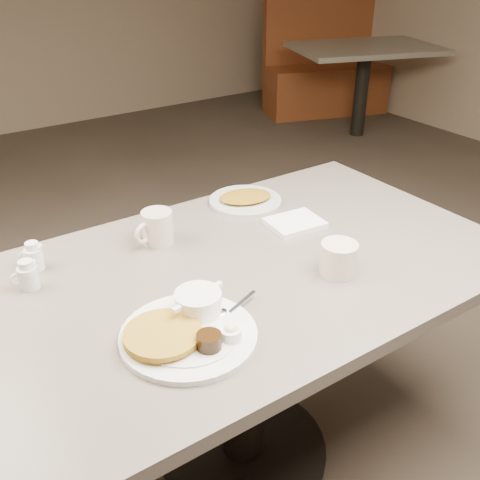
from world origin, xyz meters
TOP-DOWN VIEW (x-y plane):
  - room at (0.00, 0.00)m, footprint 7.04×8.04m
  - diner_table at (0.00, 0.00)m, footprint 1.50×0.90m
  - main_plate at (-0.28, -0.18)m, footprint 0.41×0.38m
  - coffee_mug_near at (0.19, -0.17)m, footprint 0.15×0.12m
  - napkin at (0.26, 0.10)m, footprint 0.18×0.15m
  - coffee_mug_far at (-0.14, 0.25)m, footprint 0.14×0.11m
  - creamer_left at (-0.52, 0.22)m, footprint 0.08×0.07m
  - creamer_right at (-0.48, 0.31)m, footprint 0.06×0.05m
  - hash_plate at (0.23, 0.33)m, footprint 0.30×0.30m
  - booth_back_right at (2.97, 2.90)m, footprint 1.52×1.65m

SIDE VIEW (x-z plane):
  - booth_back_right at x=2.97m, z-range -0.15..0.97m
  - diner_table at x=0.00m, z-range 0.21..0.96m
  - napkin at x=0.26m, z-range 0.75..0.77m
  - hash_plate at x=0.23m, z-range 0.75..0.78m
  - main_plate at x=-0.28m, z-range 0.74..0.81m
  - creamer_left at x=-0.52m, z-range 0.75..0.83m
  - creamer_right at x=-0.48m, z-range 0.75..0.83m
  - coffee_mug_near at x=0.19m, z-range 0.75..0.84m
  - coffee_mug_far at x=-0.14m, z-range 0.75..0.85m
  - room at x=0.00m, z-range -0.02..2.82m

